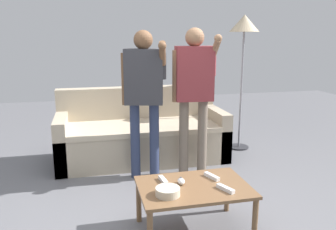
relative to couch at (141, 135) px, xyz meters
name	(u,v)px	position (x,y,z in m)	size (l,w,h in m)	color
ground_plane	(158,218)	(-0.11, -1.55, -0.31)	(12.00, 12.00, 0.00)	slate
couch	(141,135)	(0.00, 0.00, 0.00)	(2.10, 0.89, 0.89)	#B7A88E
coffee_table	(194,192)	(0.13, -1.83, 0.05)	(0.87, 0.60, 0.40)	brown
snack_bowl	(167,192)	(-0.11, -1.94, 0.13)	(0.18, 0.18, 0.06)	beige
game_remote_nunchuk	(181,181)	(0.04, -1.77, 0.12)	(0.06, 0.09, 0.05)	white
floor_lamp	(244,31)	(1.41, 0.09, 1.31)	(0.39, 0.39, 1.83)	#2D2D33
player_right	(194,85)	(0.49, -0.65, 0.73)	(0.48, 0.37, 1.64)	#756656
player_center	(144,88)	(-0.06, -0.64, 0.71)	(0.46, 0.45, 1.61)	#2D3856
game_remote_wand_near	(163,180)	(-0.09, -1.70, 0.11)	(0.05, 0.15, 0.03)	white
game_remote_wand_far	(225,189)	(0.34, -1.96, 0.11)	(0.10, 0.16, 0.03)	white
game_remote_wand_spare	(212,176)	(0.32, -1.72, 0.11)	(0.09, 0.16, 0.03)	white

